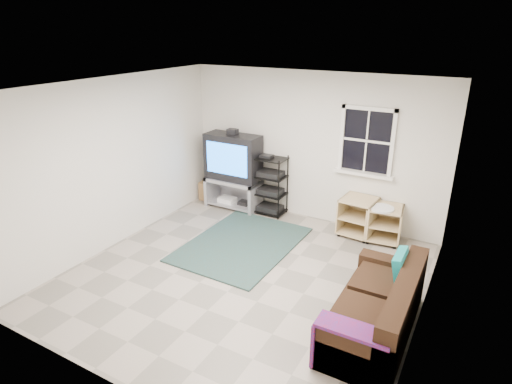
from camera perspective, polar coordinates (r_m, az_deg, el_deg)
The scene contains 8 objects.
room at distance 7.15m, azimuth 14.48°, elevation 6.04°, with size 4.60×4.62×4.60m.
tv_unit at distance 8.02m, azimuth -3.02°, elevation 3.60°, with size 1.04×0.52×1.53m.
av_rack at distance 7.83m, azimuth 1.91°, elevation 0.41°, with size 0.56×0.40×1.11m.
side_table_left at distance 7.31m, azimuth 13.54°, elevation -2.97°, with size 0.59×0.59×0.64m.
side_table_right at distance 7.21m, azimuth 16.73°, elevation -3.64°, with size 0.60×0.60×0.62m.
sofa at distance 5.16m, azimuth 15.89°, elevation -15.02°, with size 0.80×1.80×0.82m.
shag_rug at distance 6.90m, azimuth -1.91°, elevation -6.93°, with size 1.55×2.13×0.03m, color #322416.
paper_bag at distance 8.60m, azimuth -6.65°, elevation 0.11°, with size 0.26×0.17×0.37m, color olive.
Camera 1 is at (2.66, -4.43, 3.29)m, focal length 30.00 mm.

